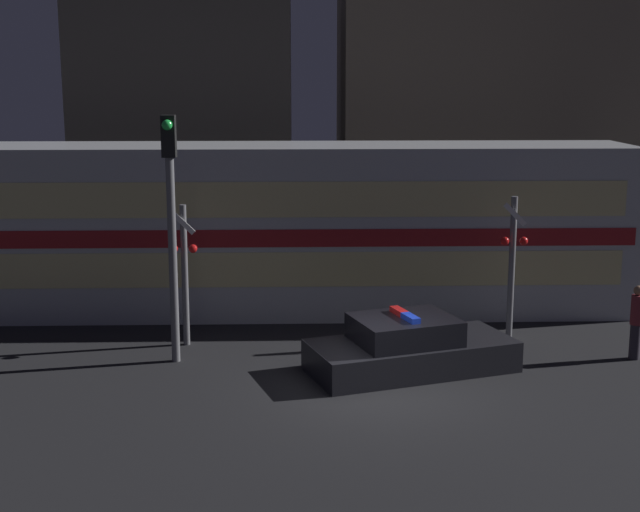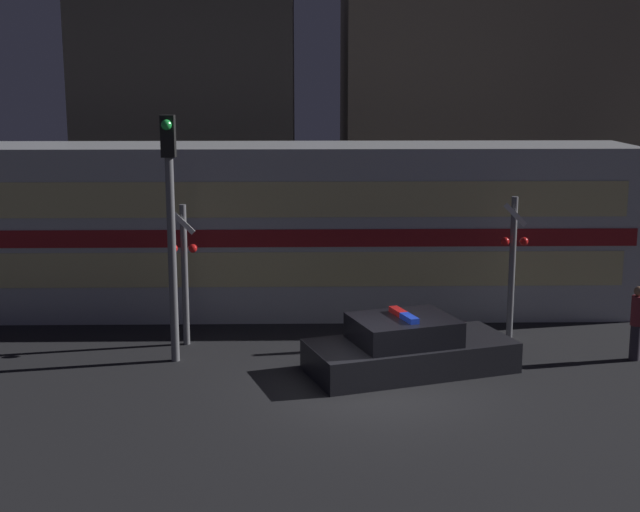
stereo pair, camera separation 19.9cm
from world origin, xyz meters
name	(u,v)px [view 1 (the left image)]	position (x,y,z in m)	size (l,w,h in m)	color
ground_plane	(376,389)	(0.00, 0.00, 0.00)	(120.00, 120.00, 0.00)	black
train	(246,229)	(-2.97, 6.38, 2.26)	(20.55, 2.93, 4.51)	#B7BABF
police_car	(410,349)	(0.82, 1.14, 0.49)	(4.80, 3.21, 1.33)	black
pedestrian	(636,322)	(6.03, 1.81, 0.88)	(0.29, 0.29, 1.71)	#2D2833
crossing_signal_near	(512,263)	(3.56, 3.44, 1.90)	(0.65, 0.32, 3.51)	slate
crossing_signal_far	(185,270)	(-4.26, 3.18, 1.84)	(0.65, 0.32, 3.38)	slate
traffic_light_corner	(171,215)	(-4.35, 1.94, 3.33)	(0.30, 0.46, 5.49)	slate
building_left	(187,127)	(-5.30, 13.39, 4.58)	(7.10, 4.78, 9.15)	#47423D
building_center	(505,99)	(5.92, 14.88, 5.47)	(11.80, 6.03, 10.94)	#726656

